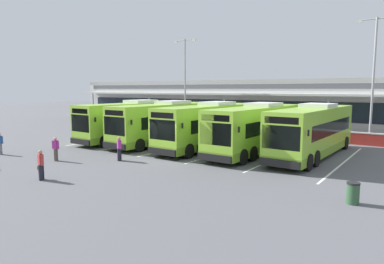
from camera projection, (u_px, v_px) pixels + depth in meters
ground_plane at (164, 159)px, 23.93m from camera, size 200.00×200.00×0.00m
terminal_building at (294, 103)px, 45.48m from camera, size 70.00×13.00×6.00m
red_barrier_wall at (253, 131)px, 35.68m from camera, size 60.00×0.40×1.10m
coach_bus_leftmost at (134, 121)px, 32.87m from camera, size 3.15×12.22×3.78m
coach_bus_left_centre at (166, 123)px, 30.81m from camera, size 3.15×12.22×3.78m
coach_bus_centre at (211, 126)px, 28.36m from camera, size 3.15×12.22×3.78m
coach_bus_right_centre at (258, 129)px, 26.22m from camera, size 3.15×12.22×3.78m
coach_bus_rightmost at (313, 132)px, 24.63m from camera, size 3.15×12.22×3.78m
bay_stripe_far_west at (122, 137)px, 34.77m from camera, size 0.14×13.00×0.01m
bay_stripe_west at (153, 141)px, 32.39m from camera, size 0.14×13.00×0.01m
bay_stripe_mid_west at (189, 145)px, 30.01m from camera, size 0.14×13.00×0.01m
bay_stripe_centre at (232, 150)px, 27.63m from camera, size 0.14×13.00×0.01m
bay_stripe_mid_east at (283, 155)px, 25.25m from camera, size 0.14×13.00×0.01m
bay_stripe_east at (344, 162)px, 22.87m from camera, size 0.14×13.00×0.01m
pedestrian_with_handbag at (41, 164)px, 18.33m from camera, size 0.64×0.43×1.62m
pedestrian_child at (56, 148)px, 23.20m from camera, size 0.54×0.29×1.62m
pedestrian_near_bin at (119, 148)px, 23.27m from camera, size 0.52×0.40×1.62m
pedestrian_approaching_bus at (0, 143)px, 25.45m from camera, size 0.54×0.31×1.62m
lamp_post_west at (185, 77)px, 43.23m from camera, size 3.24×0.28×11.00m
lamp_post_centre at (374, 72)px, 30.25m from camera, size 3.24×0.28×11.00m
litter_bin at (353, 193)px, 14.54m from camera, size 0.54×0.54×0.93m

